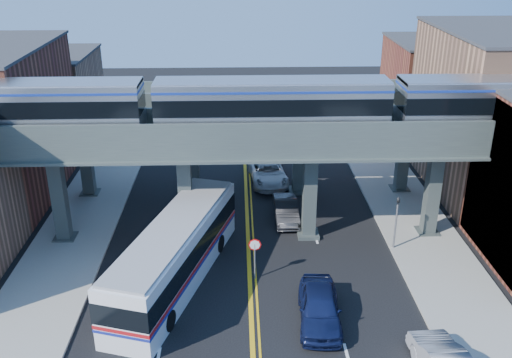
% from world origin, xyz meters
% --- Properties ---
extents(ground, '(120.00, 120.00, 0.00)m').
position_xyz_m(ground, '(0.00, 0.00, 0.00)').
color(ground, black).
rests_on(ground, ground).
extents(sidewalk_west, '(5.00, 70.00, 0.16)m').
position_xyz_m(sidewalk_west, '(-11.50, 10.00, 0.08)').
color(sidewalk_west, gray).
rests_on(sidewalk_west, ground).
extents(sidewalk_east, '(5.00, 70.00, 0.16)m').
position_xyz_m(sidewalk_east, '(11.50, 10.00, 0.08)').
color(sidewalk_east, gray).
rests_on(sidewalk_east, ground).
extents(building_west_c, '(8.00, 10.00, 8.00)m').
position_xyz_m(building_west_c, '(-18.50, 29.00, 4.00)').
color(building_west_c, '#A37254').
rests_on(building_west_c, ground).
extents(building_east_b, '(8.00, 14.00, 12.00)m').
position_xyz_m(building_east_b, '(18.50, 16.00, 6.00)').
color(building_east_b, '#A37254').
rests_on(building_east_b, ground).
extents(building_east_c, '(8.00, 10.00, 9.00)m').
position_xyz_m(building_east_c, '(18.50, 29.00, 4.50)').
color(building_east_c, brown).
rests_on(building_east_c, ground).
extents(mural_panel, '(0.10, 9.50, 9.50)m').
position_xyz_m(mural_panel, '(14.55, 4.00, 4.75)').
color(mural_panel, teal).
rests_on(mural_panel, ground).
extents(elevated_viaduct_near, '(52.00, 3.60, 7.40)m').
position_xyz_m(elevated_viaduct_near, '(0.00, 8.00, 6.47)').
color(elevated_viaduct_near, '#3F4945').
rests_on(elevated_viaduct_near, ground).
extents(elevated_viaduct_far, '(52.00, 3.60, 7.40)m').
position_xyz_m(elevated_viaduct_far, '(0.00, 15.00, 6.47)').
color(elevated_viaduct_far, '#3F4945').
rests_on(elevated_viaduct_far, ground).
extents(transit_train, '(43.52, 2.72, 3.17)m').
position_xyz_m(transit_train, '(1.49, 8.00, 9.12)').
color(transit_train, black).
rests_on(transit_train, elevated_viaduct_near).
extents(stop_sign, '(0.76, 0.09, 2.63)m').
position_xyz_m(stop_sign, '(0.30, 3.00, 1.76)').
color(stop_sign, slate).
rests_on(stop_sign, ground).
extents(traffic_signal, '(0.15, 0.18, 4.10)m').
position_xyz_m(traffic_signal, '(9.20, 6.00, 2.30)').
color(traffic_signal, slate).
rests_on(traffic_signal, ground).
extents(transit_bus, '(6.76, 13.73, 3.46)m').
position_xyz_m(transit_bus, '(-4.23, 2.96, 1.78)').
color(transit_bus, white).
rests_on(transit_bus, ground).
extents(car_lane_a, '(2.46, 5.36, 1.78)m').
position_xyz_m(car_lane_a, '(3.50, -1.11, 0.89)').
color(car_lane_a, '#10183D').
rests_on(car_lane_a, ground).
extents(car_lane_b, '(1.65, 4.52, 1.48)m').
position_xyz_m(car_lane_b, '(2.71, 10.37, 0.74)').
color(car_lane_b, '#272729').
rests_on(car_lane_b, ground).
extents(car_lane_c, '(3.20, 6.11, 1.64)m').
position_xyz_m(car_lane_c, '(1.80, 17.01, 0.82)').
color(car_lane_c, silver).
rests_on(car_lane_c, ground).
extents(car_lane_d, '(2.79, 5.74, 1.61)m').
position_xyz_m(car_lane_d, '(1.80, 22.46, 0.81)').
color(car_lane_d, silver).
rests_on(car_lane_d, ground).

